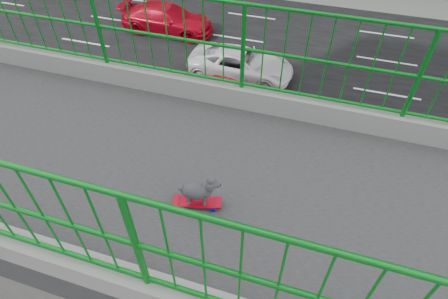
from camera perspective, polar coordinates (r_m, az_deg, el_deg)
name	(u,v)px	position (r m, az deg, el deg)	size (l,w,h in m)	color
road	(222,66)	(19.15, -0.30, 12.87)	(18.00, 90.00, 0.02)	black
skateboard	(197,202)	(3.83, -4.18, -8.21)	(0.26, 0.52, 0.07)	red
poodle	(198,190)	(3.67, -3.99, -6.27)	(0.24, 0.42, 0.36)	#333137
car_0	(274,171)	(12.62, 7.78, -3.31)	(1.90, 4.72, 1.61)	#BB071B
car_1	(206,99)	(15.63, -2.86, 7.87)	(1.58, 4.54, 1.50)	#BB071B
car_2	(241,64)	(18.03, 2.68, 13.18)	(2.31, 5.01, 1.39)	white
car_3	(167,19)	(22.29, -8.81, 19.43)	(2.15, 5.30, 1.54)	#BB071B
car_5	(184,151)	(13.31, -6.28, -0.26)	(1.60, 4.59, 1.51)	gray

